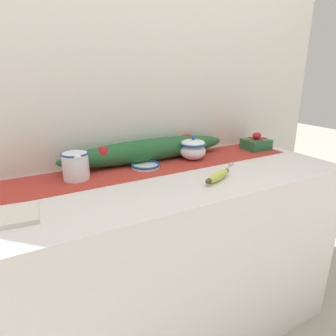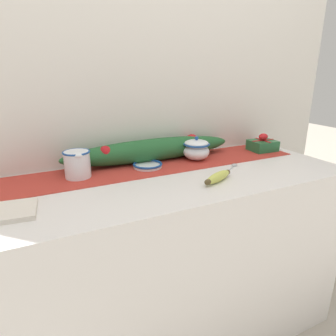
% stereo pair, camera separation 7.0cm
% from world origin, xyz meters
% --- Properties ---
extents(ground_plane, '(12.00, 12.00, 0.00)m').
position_xyz_m(ground_plane, '(0.00, 0.00, 0.00)').
color(ground_plane, '#B2A899').
extents(countertop, '(1.58, 0.62, 0.87)m').
position_xyz_m(countertop, '(0.00, 0.00, 0.43)').
color(countertop, silver).
rests_on(countertop, ground_plane).
extents(back_wall, '(2.38, 0.04, 2.40)m').
position_xyz_m(back_wall, '(0.00, 0.33, 1.20)').
color(back_wall, silver).
rests_on(back_wall, ground_plane).
extents(table_runner, '(1.46, 0.27, 0.00)m').
position_xyz_m(table_runner, '(0.00, 0.16, 0.87)').
color(table_runner, '#B23328').
rests_on(table_runner, countertop).
extents(cream_pitcher, '(0.11, 0.13, 0.12)m').
position_xyz_m(cream_pitcher, '(-0.38, 0.16, 0.93)').
color(cream_pitcher, white).
rests_on(cream_pitcher, countertop).
extents(sugar_bowl, '(0.13, 0.13, 0.12)m').
position_xyz_m(sugar_bowl, '(0.21, 0.16, 0.92)').
color(sugar_bowl, white).
rests_on(sugar_bowl, countertop).
extents(small_dish, '(0.14, 0.14, 0.02)m').
position_xyz_m(small_dish, '(-0.06, 0.16, 0.88)').
color(small_dish, white).
rests_on(small_dish, countertop).
extents(banana, '(0.18, 0.10, 0.04)m').
position_xyz_m(banana, '(0.13, -0.14, 0.89)').
color(banana, '#CCD156').
rests_on(banana, countertop).
extents(spoon, '(0.16, 0.11, 0.01)m').
position_xyz_m(spoon, '(0.31, -0.01, 0.87)').
color(spoon, '#B7B7BC').
rests_on(spoon, countertop).
extents(napkin_stack, '(0.17, 0.17, 0.02)m').
position_xyz_m(napkin_stack, '(-0.64, -0.09, 0.87)').
color(napkin_stack, silver).
rests_on(napkin_stack, countertop).
extents(gift_box, '(0.15, 0.13, 0.10)m').
position_xyz_m(gift_box, '(0.64, 0.15, 0.90)').
color(gift_box, '#236638').
rests_on(gift_box, countertop).
extents(poinsettia_garland, '(0.89, 0.12, 0.11)m').
position_xyz_m(poinsettia_garland, '(0.00, 0.24, 0.93)').
color(poinsettia_garland, '#235B2D').
rests_on(poinsettia_garland, countertop).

